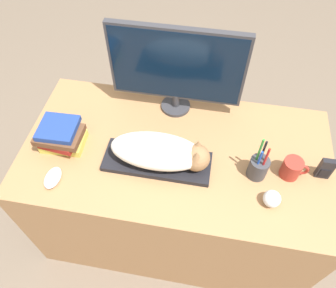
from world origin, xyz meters
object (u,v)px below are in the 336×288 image
Objects in this scene: keyboard at (157,162)px; coffee_mug at (292,168)px; cat at (163,152)px; baseball at (272,199)px; computer_mouse at (53,178)px; monitor at (177,67)px; phone at (325,169)px; book_stack at (61,136)px; pen_cup at (258,167)px.

keyboard is 4.11× the size of coffee_mug.
baseball is (0.45, -0.11, -0.05)m from cat.
computer_mouse is at bearing -168.30° from coffee_mug.
coffee_mug is (0.53, -0.30, -0.20)m from monitor.
phone reaches higher than keyboard.
monitor is at bearing 34.37° from book_stack.
monitor is at bearing 86.00° from keyboard.
cat is 0.67m from phone.
monitor reaches higher than pen_cup.
monitor reaches higher than book_stack.
cat reaches higher than coffee_mug.
monitor is 3.06× the size of book_stack.
pen_cup is at bearing 2.64° from cat.
cat is 5.99× the size of baseball.
coffee_mug is at bearing -29.23° from monitor.
pen_cup is (0.40, -0.32, -0.19)m from monitor.
computer_mouse is at bearing -168.94° from phone.
baseball is at bearing -65.27° from pen_cup.
monitor is 2.65× the size of pen_cup.
cat is 1.84× the size of pen_cup.
cat is 0.47m from baseball.
keyboard is at bearing -177.52° from pen_cup.
cat is 0.46m from book_stack.
keyboard is 0.08m from cat.
baseball is (0.06, -0.13, -0.02)m from pen_cup.
phone is at bearing 1.46° from book_stack.
pen_cup is 1.15× the size of book_stack.
cat is 3.74× the size of phone.
keyboard is at bearing 167.29° from baseball.
phone is at bearing -23.17° from monitor.
computer_mouse is at bearing -82.29° from book_stack.
monitor is at bearing 140.67° from pen_cup.
keyboard is 4.14× the size of phone.
cat reaches higher than computer_mouse.
book_stack is at bearing 179.29° from pen_cup.
book_stack is at bearing 176.21° from keyboard.
keyboard is 1.11× the size of cat.
baseball is (0.48, -0.11, 0.02)m from keyboard.
cat is at bearing -175.06° from phone.
computer_mouse is 0.89m from baseball.
cat is 2.12× the size of book_stack.
baseball is 0.62× the size of phone.
keyboard is 2.04× the size of pen_cup.
computer_mouse is 0.95× the size of phone.
keyboard is at bearing -3.79° from book_stack.
coffee_mug is 0.17m from baseball.
cat is 0.54m from coffee_mug.
book_stack reaches higher than computer_mouse.
coffee_mug is (0.56, 0.04, 0.03)m from keyboard.
cat reaches higher than phone.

